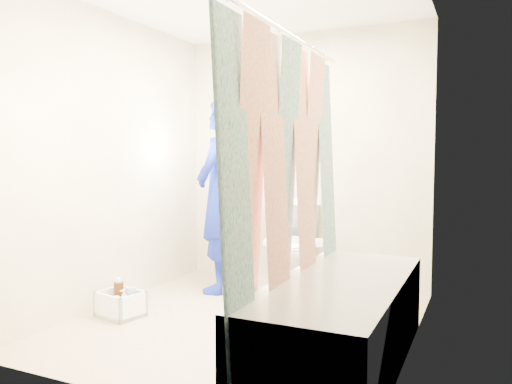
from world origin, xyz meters
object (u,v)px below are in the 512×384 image
at_px(bathtub, 340,319).
at_px(plumber, 221,195).
at_px(toilet, 294,247).
at_px(cleaning_caddy, 121,305).

height_order(bathtub, plumber, plumber).
relative_size(toilet, cleaning_caddy, 2.23).
relative_size(bathtub, plumber, 1.00).
height_order(bathtub, cleaning_caddy, bathtub).
relative_size(bathtub, toilet, 2.11).
distance_m(bathtub, plumber, 1.91).
height_order(bathtub, toilet, toilet).
xyz_separation_m(toilet, plumber, (-0.63, -0.19, 0.46)).
bearing_deg(plumber, toilet, 101.14).
height_order(plumber, cleaning_caddy, plumber).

